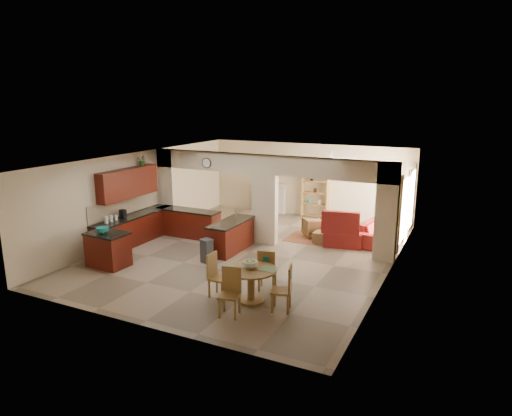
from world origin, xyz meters
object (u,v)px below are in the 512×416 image
at_px(armchair, 315,227).
at_px(kitchen_island, 108,249).
at_px(sofa, 382,231).
at_px(dining_table, 251,280).

bearing_deg(armchair, kitchen_island, 12.30).
distance_m(kitchen_island, sofa, 8.35).
height_order(kitchen_island, armchair, kitchen_island).
distance_m(dining_table, sofa, 6.10).
height_order(dining_table, armchair, dining_table).
bearing_deg(armchair, dining_table, 55.35).
distance_m(dining_table, armchair, 5.40).
bearing_deg(armchair, sofa, 153.80).
relative_size(dining_table, sofa, 0.49).
relative_size(kitchen_island, armchair, 1.56).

